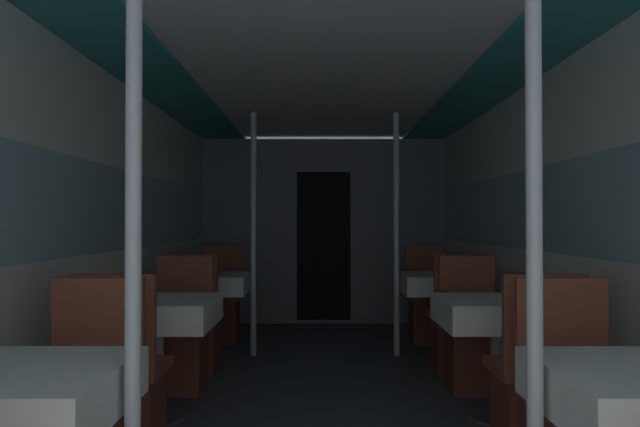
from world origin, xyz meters
name	(u,v)px	position (x,y,z in m)	size (l,w,h in m)	color
wall_left	(97,235)	(-1.48, 2.85, 1.12)	(0.05, 8.50, 2.20)	silver
wall_right	(554,234)	(1.48, 2.85, 1.12)	(0.05, 8.50, 2.20)	silver
ceiling_panel	(326,62)	(0.00, 2.85, 2.24)	(2.96, 8.50, 0.07)	white
bulkhead_far	(323,231)	(0.00, 6.29, 1.09)	(2.90, 0.09, 2.20)	slate
dining_table_left_0	(7,401)	(-1.05, 0.84, 0.63)	(0.70, 0.70, 0.73)	#4C4C51
support_pole_left_0	(132,254)	(-0.65, 0.84, 1.10)	(0.05, 0.05, 2.20)	silver
dining_table_left_1	(156,316)	(-1.05, 2.66, 0.63)	(0.70, 0.70, 0.73)	#4C4C51
chair_left_near_1	(122,400)	(-1.05, 2.01, 0.30)	(0.41, 0.41, 0.95)	brown
chair_left_far_1	(179,348)	(-1.05, 3.30, 0.30)	(0.41, 0.41, 0.95)	brown
dining_table_left_2	(208,286)	(-1.05, 4.47, 0.63)	(0.70, 0.70, 0.73)	#4C4C51
chair_left_near_2	(194,335)	(-1.05, 3.83, 0.30)	(0.41, 0.41, 0.95)	brown
chair_left_far_2	(220,312)	(-1.05, 5.12, 0.30)	(0.41, 0.41, 0.95)	brown
support_pole_left_2	(252,234)	(-0.65, 4.47, 1.10)	(0.05, 0.05, 2.20)	silver
support_pole_right_0	(533,254)	(0.65, 0.84, 1.10)	(0.05, 0.05, 2.20)	silver
dining_table_right_1	(497,316)	(1.05, 2.66, 0.63)	(0.70, 0.70, 0.73)	#4C4C51
chair_right_near_1	(533,399)	(1.05, 2.01, 0.30)	(0.41, 0.41, 0.95)	brown
chair_right_far_1	(471,348)	(1.05, 3.30, 0.30)	(0.41, 0.41, 0.95)	brown
dining_table_right_2	(439,286)	(1.05, 4.47, 0.63)	(0.70, 0.70, 0.73)	#4C4C51
chair_right_near_2	(455,335)	(1.05, 3.83, 0.30)	(0.41, 0.41, 0.95)	brown
chair_right_far_2	(427,312)	(1.05, 5.12, 0.30)	(0.41, 0.41, 0.95)	brown
support_pole_right_2	(395,234)	(0.65, 4.47, 1.10)	(0.05, 0.05, 2.20)	silver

